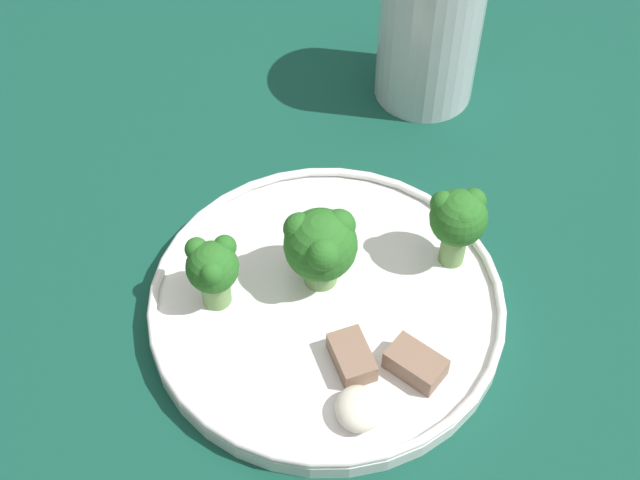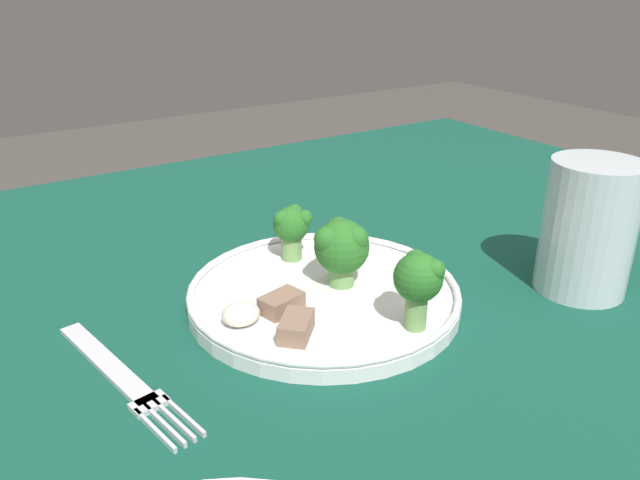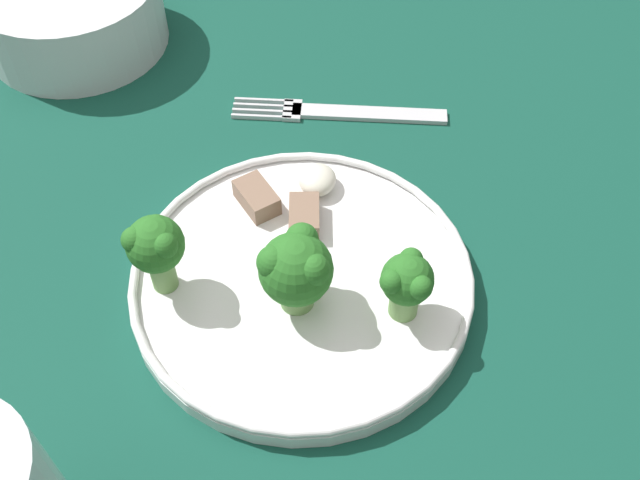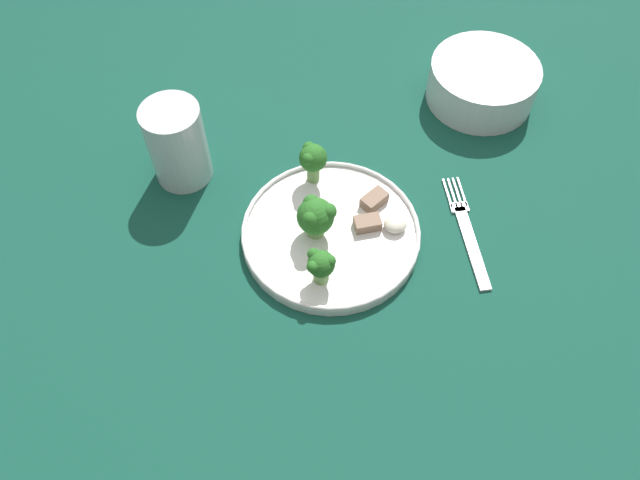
{
  "view_description": "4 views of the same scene",
  "coord_description": "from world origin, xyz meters",
  "views": [
    {
      "loc": [
        0.34,
        -0.15,
        1.19
      ],
      "look_at": [
        0.0,
        -0.12,
        0.76
      ],
      "focal_mm": 50.0,
      "sensor_mm": 36.0,
      "label": 1
    },
    {
      "loc": [
        0.28,
        0.27,
        0.97
      ],
      "look_at": [
        0.01,
        -0.14,
        0.76
      ],
      "focal_mm": 35.0,
      "sensor_mm": 36.0,
      "label": 2
    },
    {
      "loc": [
        -0.26,
        -0.2,
        1.13
      ],
      "look_at": [
        0.04,
        -0.12,
        0.74
      ],
      "focal_mm": 42.0,
      "sensor_mm": 36.0,
      "label": 3
    },
    {
      "loc": [
        0.02,
        -0.57,
        1.38
      ],
      "look_at": [
        0.01,
        -0.14,
        0.74
      ],
      "focal_mm": 35.0,
      "sensor_mm": 36.0,
      "label": 4
    }
  ],
  "objects": [
    {
      "name": "drinking_glass",
      "position": [
        -0.19,
        -0.01,
        0.76
      ],
      "size": [
        0.08,
        0.08,
        0.12
      ],
      "color": "silver",
      "rests_on": "table"
    },
    {
      "name": "dinner_plate",
      "position": [
        0.02,
        -0.12,
        0.72
      ],
      "size": [
        0.23,
        0.23,
        0.02
      ],
      "color": "white",
      "rests_on": "table"
    },
    {
      "name": "meat_slice_middle_slice",
      "position": [
        0.08,
        -0.07,
        0.73
      ],
      "size": [
        0.04,
        0.04,
        0.02
      ],
      "color": "#846651",
      "rests_on": "dinner_plate"
    },
    {
      "name": "meat_slice_front_slice",
      "position": [
        0.07,
        -0.11,
        0.73
      ],
      "size": [
        0.04,
        0.03,
        0.01
      ],
      "color": "#846651",
      "rests_on": "dinner_plate"
    },
    {
      "name": "broccoli_floret_back_left",
      "position": [
        0.01,
        -0.19,
        0.75
      ],
      "size": [
        0.03,
        0.03,
        0.05
      ],
      "color": "#709E56",
      "rests_on": "dinner_plate"
    },
    {
      "name": "table",
      "position": [
        0.0,
        0.0,
        0.62
      ],
      "size": [
        1.15,
        1.18,
        0.71
      ],
      "color": "#114738",
      "rests_on": "ground_plane"
    },
    {
      "name": "sauce_dollop",
      "position": [
        0.1,
        -0.11,
        0.73
      ],
      "size": [
        0.03,
        0.03,
        0.02
      ],
      "color": "silver",
      "rests_on": "dinner_plate"
    },
    {
      "name": "broccoli_floret_near_rim_left",
      "position": [
        0.0,
        -0.12,
        0.76
      ],
      "size": [
        0.05,
        0.05,
        0.06
      ],
      "color": "#709E56",
      "rests_on": "dinner_plate"
    },
    {
      "name": "broccoli_floret_center_left",
      "position": [
        -0.01,
        -0.03,
        0.76
      ],
      "size": [
        0.04,
        0.04,
        0.06
      ],
      "color": "#709E56",
      "rests_on": "dinner_plate"
    }
  ]
}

